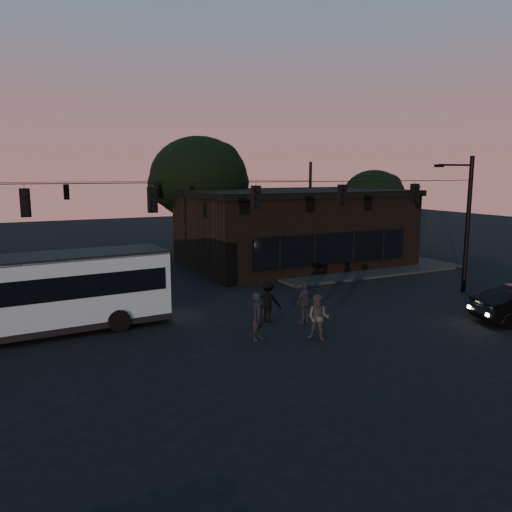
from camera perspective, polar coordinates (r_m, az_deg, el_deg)
name	(u,v)px	position (r m, az deg, el deg)	size (l,w,h in m)	color
ground	(304,350)	(19.13, 5.45, -10.68)	(120.00, 120.00, 0.00)	black
sidewalk_far_right	(342,263)	(36.88, 9.79, -0.84)	(14.00, 10.00, 0.15)	black
building	(293,227)	(36.49, 4.26, 3.34)	(15.40, 10.41, 5.40)	black
tree_behind	(199,178)	(39.60, -6.54, 8.83)	(7.60, 7.60, 9.43)	black
tree_right	(373,197)	(43.20, 13.28, 6.62)	(5.20, 5.20, 6.86)	black
signal_rig_near	(256,223)	(21.56, 0.00, 3.80)	(26.24, 0.30, 7.50)	black
signal_rig_far	(156,207)	(36.56, -11.32, 5.54)	(26.24, 0.30, 7.50)	black
bus	(23,292)	(22.18, -25.06, -3.78)	(11.75, 3.34, 3.27)	#93AEBB
pedestrian_a	(258,317)	(19.87, 0.23, -6.95)	(0.70, 0.46, 1.92)	black
pedestrian_b	(318,318)	(20.05, 7.13, -7.00)	(0.89, 0.69, 1.83)	#373532
pedestrian_c	(305,303)	(22.11, 5.59, -5.36)	(1.10, 0.46, 1.87)	#23232A
pedestrian_d	(268,301)	(22.27, 1.36, -5.17)	(1.22, 0.70, 1.90)	black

